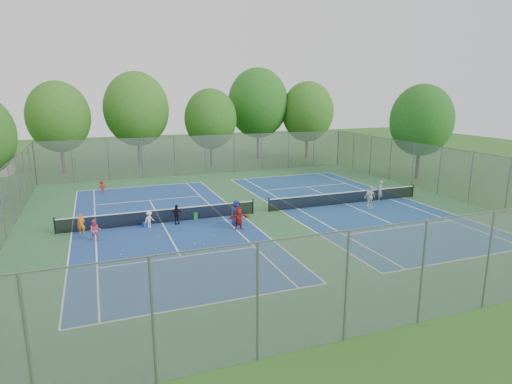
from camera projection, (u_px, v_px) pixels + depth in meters
ground at (261, 213)px, 30.52m from camera, size 120.00×120.00×0.00m
court_pad at (261, 213)px, 30.52m from camera, size 32.00×32.00×0.01m
court_left at (162, 223)px, 28.10m from camera, size 10.97×23.77×0.01m
court_right at (345, 204)px, 32.94m from camera, size 10.97×23.77×0.01m
net_left at (162, 216)px, 28.00m from camera, size 12.87×0.10×0.91m
net_right at (346, 198)px, 32.84m from camera, size 12.87×0.10×0.91m
fence_north at (205, 155)px, 44.63m from camera, size 32.00×0.10×4.00m
fence_south at (422, 273)px, 15.50m from camera, size 32.00×0.10×4.00m
fence_west at (2, 206)px, 24.53m from camera, size 0.10×32.00×4.00m
fence_east at (440, 171)px, 35.59m from camera, size 0.10×32.00×4.00m
tree_nw at (58, 117)px, 44.37m from camera, size 6.40×6.40×9.58m
tree_nl at (136, 109)px, 47.89m from camera, size 7.20×7.20×10.69m
tree_nc at (211, 119)px, 49.10m from camera, size 6.00×6.00×8.85m
tree_nr at (258, 103)px, 53.87m from camera, size 7.60×7.60×11.42m
tree_ne at (308, 112)px, 54.37m from camera, size 6.60×6.60×9.77m
tree_side_e at (421, 120)px, 41.24m from camera, size 6.00×6.00×9.20m
ball_crate at (146, 224)px, 27.32m from camera, size 0.42×0.42×0.29m
ball_hopper at (195, 216)px, 28.83m from camera, size 0.28×0.28×0.51m
student_a at (81, 224)px, 25.72m from camera, size 0.53×0.43×1.27m
student_b at (95, 231)px, 24.52m from camera, size 0.65×0.51×1.30m
student_c at (149, 219)px, 27.08m from camera, size 0.79×0.69×1.06m
student_d at (176, 215)px, 27.71m from camera, size 0.80×0.42×1.30m
student_e at (236, 213)px, 27.43m from camera, size 0.92×0.70×1.69m
student_f at (239, 218)px, 26.63m from camera, size 1.39×0.54×1.47m
child_far_baseline at (102, 187)px, 36.19m from camera, size 0.82×0.67×1.11m
instructor at (380, 191)px, 33.81m from camera, size 0.70×0.66×1.61m
teen_court_b at (370, 197)px, 31.39m from camera, size 1.08×0.60×1.73m
tennis_ball_0 at (214, 236)px, 25.51m from camera, size 0.07×0.07×0.07m
tennis_ball_1 at (203, 244)px, 24.11m from camera, size 0.07×0.07×0.07m
tennis_ball_2 at (121, 255)px, 22.52m from camera, size 0.07×0.07×0.07m
tennis_ball_3 at (187, 254)px, 22.58m from camera, size 0.07×0.07×0.07m
tennis_ball_4 at (195, 244)px, 24.14m from camera, size 0.07×0.07×0.07m
tennis_ball_5 at (150, 230)px, 26.52m from camera, size 0.07×0.07×0.07m
tennis_ball_6 at (209, 251)px, 23.01m from camera, size 0.07×0.07×0.07m
tennis_ball_7 at (156, 249)px, 23.34m from camera, size 0.07×0.07×0.07m
tennis_ball_8 at (214, 224)px, 27.78m from camera, size 0.07×0.07×0.07m
tennis_ball_9 at (205, 253)px, 22.80m from camera, size 0.07×0.07×0.07m
tennis_ball_10 at (198, 251)px, 23.02m from camera, size 0.07×0.07×0.07m
tennis_ball_11 at (158, 237)px, 25.28m from camera, size 0.07×0.07×0.07m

